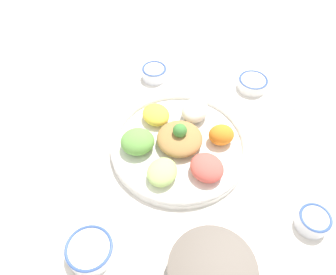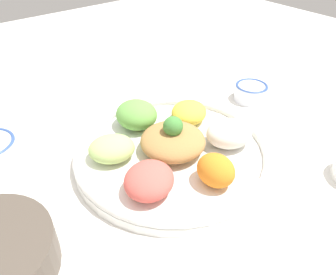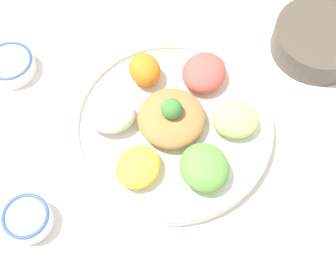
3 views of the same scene
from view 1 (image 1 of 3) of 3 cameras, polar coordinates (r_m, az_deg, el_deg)
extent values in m
plane|color=white|center=(0.99, 3.58, -1.67)|extent=(2.40, 2.40, 0.00)
cylinder|color=white|center=(0.98, 1.99, -1.57)|extent=(0.41, 0.41, 0.02)
torus|color=white|center=(0.97, 2.02, -1.04)|extent=(0.41, 0.41, 0.02)
ellipsoid|color=#E55B51|center=(0.90, 6.78, -5.24)|extent=(0.13, 0.13, 0.05)
ellipsoid|color=orange|center=(0.97, 9.26, 0.47)|extent=(0.07, 0.08, 0.06)
ellipsoid|color=white|center=(1.03, 4.72, 4.74)|extent=(0.12, 0.12, 0.06)
ellipsoid|color=yellow|center=(1.02, -2.12, 4.00)|extent=(0.12, 0.12, 0.05)
ellipsoid|color=#6BAD4C|center=(0.94, -5.32, -0.70)|extent=(0.09, 0.10, 0.06)
ellipsoid|color=#B7DB7A|center=(0.89, -1.03, -6.04)|extent=(0.12, 0.12, 0.05)
ellipsoid|color=#AD7F47|center=(0.95, 2.05, -0.32)|extent=(0.13, 0.13, 0.05)
sphere|color=#478E3D|center=(0.92, 2.11, 1.08)|extent=(0.04, 0.04, 0.04)
cylinder|color=white|center=(1.19, -2.40, 11.12)|extent=(0.09, 0.09, 0.04)
torus|color=#38569E|center=(1.18, -2.43, 11.85)|extent=(0.09, 0.09, 0.01)
cylinder|color=#DBB251|center=(1.18, -2.42, 11.74)|extent=(0.07, 0.07, 0.00)
cylinder|color=white|center=(0.92, 23.90, -13.19)|extent=(0.08, 0.08, 0.04)
torus|color=#38569E|center=(0.90, 24.33, -12.62)|extent=(0.08, 0.08, 0.01)
cylinder|color=maroon|center=(0.91, 24.27, -12.69)|extent=(0.07, 0.07, 0.00)
cylinder|color=white|center=(1.19, 14.49, 9.05)|extent=(0.10, 0.10, 0.04)
torus|color=#38569E|center=(1.18, 14.66, 9.68)|extent=(0.10, 0.10, 0.01)
cylinder|color=maroon|center=(1.18, 14.63, 9.58)|extent=(0.08, 0.08, 0.00)
cylinder|color=white|center=(0.84, -13.40, -18.64)|extent=(0.11, 0.11, 0.04)
torus|color=#38569E|center=(0.83, -13.63, -18.22)|extent=(0.11, 0.11, 0.01)
cylinder|color=maroon|center=(0.83, -13.59, -18.29)|extent=(0.09, 0.09, 0.00)
cylinder|color=#51473D|center=(0.80, 7.57, -22.29)|extent=(0.20, 0.20, 0.06)
ellipsoid|color=tan|center=(0.78, 7.73, -21.88)|extent=(0.17, 0.17, 0.02)
cube|color=silver|center=(1.19, 20.99, 6.02)|extent=(0.08, 0.03, 0.01)
ellipsoid|color=silver|center=(1.24, 20.83, 7.87)|extent=(0.05, 0.04, 0.01)
cube|color=silver|center=(0.99, -20.18, -6.34)|extent=(0.06, 0.07, 0.01)
ellipsoid|color=silver|center=(1.00, -17.14, -4.50)|extent=(0.06, 0.06, 0.01)
camera|label=2|loc=(0.65, 46.69, 0.48)|focal=35.00mm
camera|label=3|loc=(0.84, -40.47, 48.32)|focal=50.00mm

